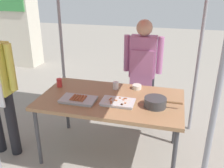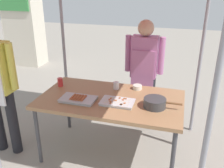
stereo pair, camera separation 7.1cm
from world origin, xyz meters
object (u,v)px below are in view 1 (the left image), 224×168
object	(u,v)px
tray_meat_skewers	(118,102)
cooking_wok	(155,102)
drink_cup_by_wok	(116,86)
vendor_woman	(143,67)
stall_table	(111,102)
condiment_bowl	(137,87)
tray_grilled_sausages	(78,99)
neighbor_stall_left	(19,26)
drink_cup_near_edge	(59,83)

from	to	relation	value
tray_meat_skewers	cooking_wok	world-z (taller)	cooking_wok
tray_meat_skewers	drink_cup_by_wok	xyz separation A→B (m)	(-0.12, 0.37, 0.03)
tray_meat_skewers	vendor_woman	distance (m)	0.88
stall_table	drink_cup_by_wok	size ratio (longest dim) A/B	18.20
cooking_wok	condiment_bowl	size ratio (longest dim) A/B	3.51
tray_grilled_sausages	drink_cup_by_wok	bearing A→B (deg)	53.07
cooking_wok	neighbor_stall_left	xyz separation A→B (m)	(-3.54, 2.93, 0.15)
vendor_woman	neighbor_stall_left	xyz separation A→B (m)	(-3.29, 2.11, 0.06)
drink_cup_by_wok	cooking_wok	bearing A→B (deg)	-33.84
cooking_wok	condiment_bowl	bearing A→B (deg)	122.57
stall_table	cooking_wok	world-z (taller)	cooking_wok
condiment_bowl	vendor_woman	world-z (taller)	vendor_woman
drink_cup_by_wok	tray_meat_skewers	bearing A→B (deg)	-72.85
drink_cup_by_wok	neighbor_stall_left	xyz separation A→B (m)	(-3.03, 2.59, 0.16)
drink_cup_near_edge	stall_table	bearing A→B (deg)	-12.20
tray_meat_skewers	neighbor_stall_left	bearing A→B (deg)	136.75
drink_cup_near_edge	vendor_woman	distance (m)	1.12
stall_table	tray_grilled_sausages	world-z (taller)	tray_grilled_sausages
tray_meat_skewers	vendor_woman	bearing A→B (deg)	80.87
neighbor_stall_left	cooking_wok	bearing A→B (deg)	-39.58
stall_table	neighbor_stall_left	xyz separation A→B (m)	(-3.04, 2.85, 0.25)
tray_meat_skewers	drink_cup_by_wok	size ratio (longest dim) A/B	4.07
stall_table	cooking_wok	xyz separation A→B (m)	(0.50, -0.08, 0.11)
tray_meat_skewers	condiment_bowl	size ratio (longest dim) A/B	3.21
tray_meat_skewers	vendor_woman	xyz separation A→B (m)	(0.14, 0.85, 0.13)
stall_table	drink_cup_near_edge	world-z (taller)	drink_cup_near_edge
cooking_wok	tray_meat_skewers	bearing A→B (deg)	-175.29
cooking_wok	drink_cup_by_wok	distance (m)	0.61
vendor_woman	tray_grilled_sausages	bearing A→B (deg)	57.70
tray_meat_skewers	neighbor_stall_left	xyz separation A→B (m)	(-3.15, 2.96, 0.18)
tray_meat_skewers	drink_cup_by_wok	bearing A→B (deg)	107.15
tray_grilled_sausages	drink_cup_near_edge	size ratio (longest dim) A/B	3.64
cooking_wok	drink_cup_by_wok	size ratio (longest dim) A/B	4.46
condiment_bowl	neighbor_stall_left	xyz separation A→B (m)	(-3.28, 2.52, 0.18)
condiment_bowl	neighbor_stall_left	world-z (taller)	neighbor_stall_left
tray_meat_skewers	drink_cup_near_edge	bearing A→B (deg)	161.78
stall_table	condiment_bowl	size ratio (longest dim) A/B	14.34
cooking_wok	vendor_woman	distance (m)	0.87
stall_table	drink_cup_near_edge	xyz separation A→B (m)	(-0.70, 0.15, 0.11)
drink_cup_near_edge	vendor_woman	bearing A→B (deg)	31.90
drink_cup_near_edge	drink_cup_by_wok	size ratio (longest dim) A/B	1.21
cooking_wok	stall_table	bearing A→B (deg)	170.71
condiment_bowl	drink_cup_by_wok	distance (m)	0.26
vendor_woman	tray_meat_skewers	bearing A→B (deg)	80.87
stall_table	tray_grilled_sausages	size ratio (longest dim) A/B	4.15
tray_grilled_sausages	vendor_woman	xyz separation A→B (m)	(0.57, 0.90, 0.12)
tray_grilled_sausages	condiment_bowl	distance (m)	0.75
vendor_woman	drink_cup_by_wok	bearing A→B (deg)	62.23
stall_table	neighbor_stall_left	bearing A→B (deg)	136.88
drink_cup_near_edge	neighbor_stall_left	size ratio (longest dim) A/B	0.06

